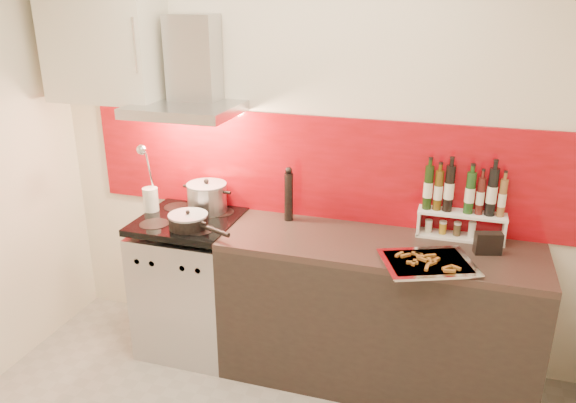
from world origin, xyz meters
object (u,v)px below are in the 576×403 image
(range_stove, at_px, (192,285))
(counter, at_px, (376,313))
(stock_pot, at_px, (207,197))
(baking_tray, at_px, (427,263))
(saute_pan, at_px, (189,221))
(pepper_mill, at_px, (289,195))

(range_stove, xyz_separation_m, counter, (1.20, 0.00, 0.01))
(stock_pot, height_order, baking_tray, stock_pot)
(range_stove, distance_m, saute_pan, 0.54)
(saute_pan, relative_size, pepper_mill, 1.28)
(stock_pot, bearing_deg, pepper_mill, 3.91)
(saute_pan, xyz_separation_m, baking_tray, (1.39, -0.06, -0.04))
(range_stove, bearing_deg, stock_pot, 65.15)
(counter, relative_size, baking_tray, 3.22)
(pepper_mill, xyz_separation_m, baking_tray, (0.87, -0.38, -0.15))
(counter, height_order, pepper_mill, pepper_mill)
(counter, relative_size, stock_pot, 7.08)
(range_stove, relative_size, saute_pan, 2.08)
(range_stove, distance_m, stock_pot, 0.59)
(stock_pot, bearing_deg, range_stove, -114.85)
(pepper_mill, bearing_deg, stock_pot, -176.09)
(saute_pan, distance_m, pepper_mill, 0.62)
(range_stove, height_order, stock_pot, stock_pot)
(range_stove, bearing_deg, counter, 0.23)
(range_stove, distance_m, pepper_mill, 0.89)
(range_stove, height_order, saute_pan, saute_pan)
(saute_pan, bearing_deg, range_stove, 121.36)
(range_stove, relative_size, stock_pot, 3.58)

